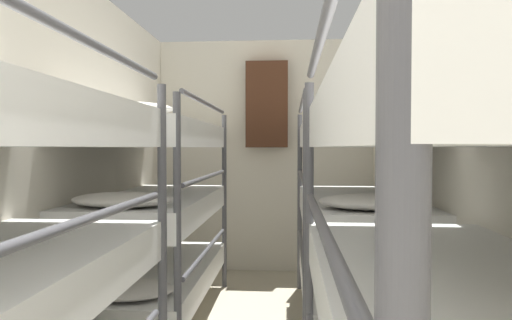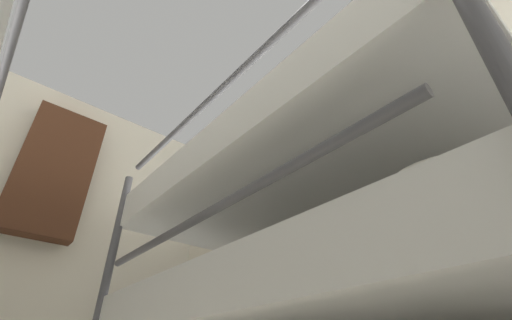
{
  "view_description": "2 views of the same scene",
  "coord_description": "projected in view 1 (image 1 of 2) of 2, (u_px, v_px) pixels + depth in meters",
  "views": [
    {
      "loc": [
        0.27,
        0.2,
        1.34
      ],
      "look_at": [
        -0.02,
        4.05,
        1.23
      ],
      "focal_mm": 32.0,
      "sensor_mm": 36.0,
      "label": 1
    },
    {
      "loc": [
        -0.21,
        2.65,
        0.65
      ],
      "look_at": [
        0.69,
        3.72,
        1.53
      ],
      "focal_mm": 24.0,
      "sensor_mm": 36.0,
      "label": 2
    }
  ],
  "objects": [
    {
      "name": "wall_right",
      "position": [
        471.0,
        166.0,
        2.28
      ],
      "size": [
        0.06,
        5.23,
        2.49
      ],
      "color": "beige",
      "rests_on": "ground_plane"
    },
    {
      "name": "wall_left",
      "position": [
        22.0,
        165.0,
        2.46
      ],
      "size": [
        0.06,
        5.23,
        2.49
      ],
      "color": "beige",
      "rests_on": "ground_plane"
    },
    {
      "name": "bunk_stack_right_near",
      "position": [
        472.0,
        316.0,
        1.2
      ],
      "size": [
        0.81,
        1.86,
        1.68
      ],
      "color": "#4C4C51",
      "rests_on": "ground_plane"
    },
    {
      "name": "hanging_coat",
      "position": [
        267.0,
        105.0,
        4.78
      ],
      "size": [
        0.44,
        0.12,
        0.9
      ],
      "color": "#472819"
    },
    {
      "name": "wall_back",
      "position": [
        265.0,
        156.0,
        4.95
      ],
      "size": [
        2.41,
        0.06,
        2.49
      ],
      "color": "beige",
      "rests_on": "ground_plane"
    },
    {
      "name": "bunk_stack_right_far",
      "position": [
        356.0,
        209.0,
        3.31
      ],
      "size": [
        0.81,
        1.86,
        1.68
      ],
      "color": "#4C4C51",
      "rests_on": "ground_plane"
    },
    {
      "name": "bunk_stack_left_far",
      "position": [
        155.0,
        207.0,
        3.43
      ],
      "size": [
        0.81,
        1.86,
        1.68
      ],
      "color": "#4C4C51",
      "rests_on": "ground_plane"
    }
  ]
}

